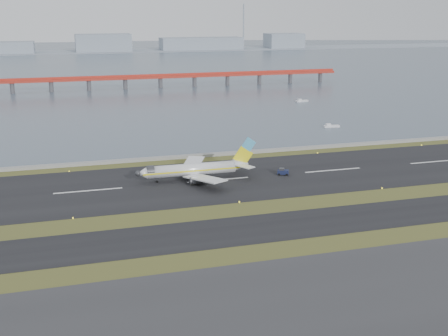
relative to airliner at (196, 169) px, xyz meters
The scene contains 12 objects.
ground 33.16m from the airliner, 78.71° to the right, with size 1000.00×1000.00×0.00m, color #344518.
apron_strip 87.65m from the airliner, 85.77° to the right, with size 1000.00×50.00×0.10m, color #2E2F31.
taxiway_strip 44.94m from the airliner, 81.72° to the right, with size 1000.00×18.00×0.10m, color black.
runway_strip 7.67m from the airliner, 19.96° to the right, with size 1000.00×45.00×0.10m, color black.
seawall 28.55m from the airliner, 76.86° to the left, with size 1000.00×2.50×1.00m, color gray.
bay_water 427.72m from the airliner, 89.14° to the left, with size 1400.00×800.00×1.30m, color #455163.
red_pier 219.29m from the airliner, 83.07° to the left, with size 260.00×5.00×10.20m.
far_shoreline 588.00m from the airliner, 88.04° to the left, with size 1400.00×80.00×60.50m.
airliner is the anchor object (origin of this frame).
pushback_tug 28.55m from the airliner, ahead, with size 4.12×3.35×2.31m.
workboat_near 100.90m from the airliner, 38.89° to the left, with size 7.42×2.88×1.76m.
workboat_far 165.37m from the airliner, 54.80° to the left, with size 7.84×3.61×1.83m.
Camera 1 is at (-45.09, -133.43, 51.88)m, focal length 45.00 mm.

